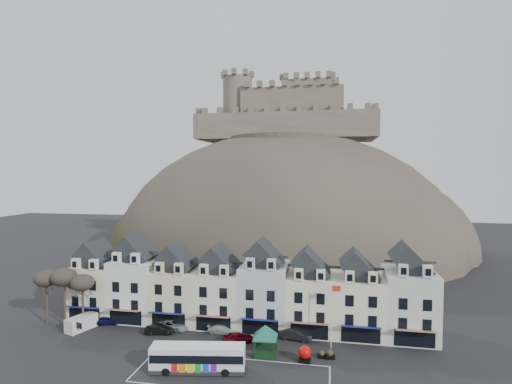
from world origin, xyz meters
The scene contains 21 objects.
ground centered at (0.00, 0.00, 0.00)m, with size 300.00×300.00×0.00m, color black.
coach_bay_markings centered at (2.00, 1.25, 0.00)m, with size 22.00×7.50×0.01m, color silver.
townhouse_terrace centered at (0.15, 15.97, 5.30)m, with size 54.40×9.35×11.80m.
castle_hill centered at (1.25, 68.95, 0.11)m, with size 100.00×76.00×68.00m.
castle centered at (0.51, 75.93, 40.19)m, with size 50.20×22.20×22.00m.
tree_left_far centered at (-29.00, 10.50, 6.90)m, with size 3.61×3.61×8.24m.
tree_left_mid centered at (-26.00, 10.50, 7.24)m, with size 3.78×3.78×8.64m.
tree_left_near centered at (-23.00, 10.50, 6.55)m, with size 3.43×3.43×7.84m.
bus centered at (-1.95, 1.13, 1.69)m, with size 11.10×4.24×3.06m.
bus_shelter centered at (5.00, 6.64, 2.96)m, with size 6.00×6.00×3.82m.
red_buoy centered at (10.00, 5.70, 1.00)m, with size 1.59×1.59×1.97m.
flagpole centered at (13.22, 10.02, 4.87)m, with size 1.22×0.31×8.54m.
white_van centered at (-22.60, 9.50, 1.00)m, with size 3.20×4.73×1.99m.
planter_west centered at (12.00, 7.00, 0.46)m, with size 1.00×0.67×0.96m.
planter_east centered at (13.00, 7.00, 0.54)m, with size 1.21×0.79×1.13m.
car_navy centered at (-20.00, 12.00, 0.61)m, with size 1.43×3.56×1.21m, color #0B0F3B.
car_black centered at (-10.80, 10.13, 0.66)m, with size 1.39×3.99×1.32m, color black.
car_silver centered at (-9.60, 12.00, 0.68)m, with size 2.25×4.80×1.35m, color #A2A5A9.
car_white centered at (-2.03, 12.00, 0.62)m, with size 1.73×4.25×1.23m, color silver.
car_maroon centered at (0.80, 9.50, 0.69)m, with size 1.62×4.03×1.37m, color #500411.
car_charcoal centered at (8.34, 11.82, 0.75)m, with size 1.58×4.52×1.49m, color black.
Camera 1 is at (12.96, -41.69, 23.11)m, focal length 28.00 mm.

